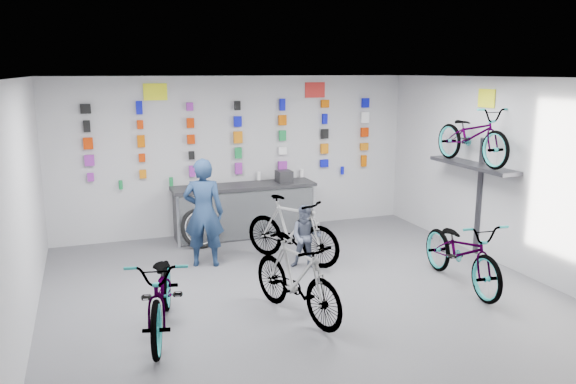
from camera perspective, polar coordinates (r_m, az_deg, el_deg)
name	(u,v)px	position (r m, az deg, el deg)	size (l,w,h in m)	color
floor	(317,308)	(7.63, 2.96, -11.67)	(8.00, 8.00, 0.00)	#4F4F54
ceiling	(320,78)	(6.98, 3.23, 11.47)	(8.00, 8.00, 0.00)	white
wall_back	(237,155)	(10.89, -5.16, 3.76)	(7.00, 7.00, 0.00)	silver
wall_front	(570,332)	(3.98, 26.75, -12.63)	(7.00, 7.00, 0.00)	silver
wall_left	(16,223)	(6.66, -25.91, -2.83)	(8.00, 8.00, 0.00)	silver
wall_right	(536,180)	(9.09, 23.86, 1.10)	(8.00, 8.00, 0.00)	silver
counter	(245,211)	(10.65, -4.42, -1.97)	(2.70, 0.66, 1.00)	black
merch_wall	(244,140)	(10.81, -4.49, 5.32)	(5.57, 0.08, 1.57)	purple
wall_bracket	(474,170)	(9.87, 18.34, 2.11)	(0.39, 1.90, 2.00)	#333338
sign_left	(155,92)	(10.48, -13.33, 9.87)	(0.42, 0.02, 0.30)	#F9FF1D
sign_right	(315,90)	(11.27, 2.76, 10.31)	(0.42, 0.02, 0.30)	red
sign_side	(486,98)	(9.84, 19.51, 8.97)	(0.02, 0.40, 0.30)	#F9FF1D
bike_left	(162,292)	(6.94, -12.65, -9.84)	(0.68, 1.96, 1.03)	gray
bike_center	(296,278)	(7.18, 0.86, -8.70)	(0.49, 1.74, 1.05)	gray
bike_right	(462,251)	(8.58, 17.27, -5.78)	(0.69, 1.98, 1.04)	gray
bike_service	(292,230)	(9.20, 0.40, -3.84)	(0.51, 1.82, 1.09)	gray
bike_wall	(472,135)	(9.75, 18.21, 5.50)	(0.63, 1.80, 0.95)	gray
clerk	(204,213)	(9.04, -8.56, -2.09)	(0.64, 0.42, 1.75)	navy
customer	(306,237)	(8.93, 1.84, -4.57)	(0.50, 0.39, 1.02)	#50596F
spare_wheel	(201,228)	(10.14, -8.83, -3.60)	(0.79, 0.44, 0.73)	black
register	(284,176)	(10.76, -0.41, 1.61)	(0.28, 0.30, 0.22)	black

